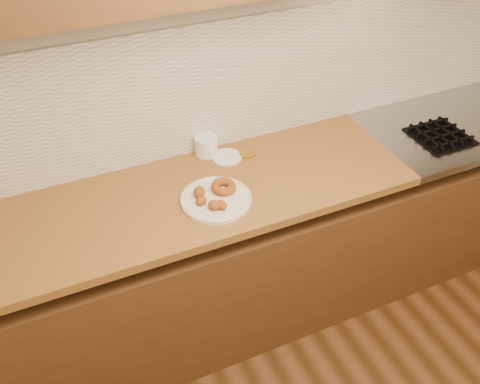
% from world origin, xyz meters
% --- Properties ---
extents(wall_back, '(4.00, 0.02, 2.70)m').
position_xyz_m(wall_back, '(0.00, 2.00, 1.35)').
color(wall_back, '#BBAA91').
rests_on(wall_back, ground).
extents(base_cabinet, '(3.60, 0.60, 0.77)m').
position_xyz_m(base_cabinet, '(0.00, 1.69, 0.39)').
color(base_cabinet, '#512F15').
rests_on(base_cabinet, floor).
extents(butcher_block, '(2.30, 0.62, 0.04)m').
position_xyz_m(butcher_block, '(-0.65, 1.69, 0.88)').
color(butcher_block, brown).
rests_on(butcher_block, base_cabinet).
extents(backsplash, '(3.60, 0.02, 0.60)m').
position_xyz_m(backsplash, '(0.00, 1.99, 1.20)').
color(backsplash, beige).
rests_on(backsplash, wall_back).
extents(donut_plate, '(0.30, 0.30, 0.02)m').
position_xyz_m(donut_plate, '(-0.39, 1.60, 0.91)').
color(donut_plate, beige).
rests_on(donut_plate, butcher_block).
extents(ring_donut, '(0.15, 0.15, 0.05)m').
position_xyz_m(ring_donut, '(-0.34, 1.63, 0.94)').
color(ring_donut, '#994F21').
rests_on(ring_donut, donut_plate).
extents(fried_dough_chunks, '(0.12, 0.18, 0.05)m').
position_xyz_m(fried_dough_chunks, '(-0.43, 1.58, 0.94)').
color(fried_dough_chunks, '#994F21').
rests_on(fried_dough_chunks, donut_plate).
extents(plastic_tub, '(0.12, 0.12, 0.09)m').
position_xyz_m(plastic_tub, '(-0.30, 1.94, 0.94)').
color(plastic_tub, white).
rests_on(plastic_tub, butcher_block).
extents(tub_lid, '(0.18, 0.18, 0.01)m').
position_xyz_m(tub_lid, '(-0.22, 1.87, 0.90)').
color(tub_lid, silver).
rests_on(tub_lid, butcher_block).
extents(brass_jar_lid, '(0.08, 0.08, 0.01)m').
position_xyz_m(brass_jar_lid, '(-0.13, 1.85, 0.91)').
color(brass_jar_lid, '#B98E28').
rests_on(brass_jar_lid, butcher_block).
extents(wooden_utensil, '(0.15, 0.11, 0.01)m').
position_xyz_m(wooden_utensil, '(-0.43, 1.69, 0.91)').
color(wooden_utensil, '#AC7F4A').
rests_on(wooden_utensil, butcher_block).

